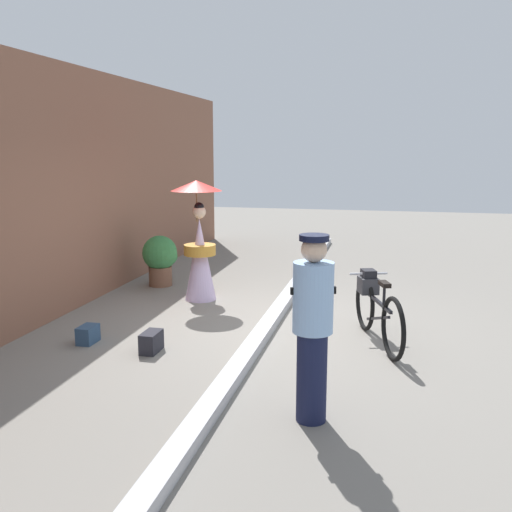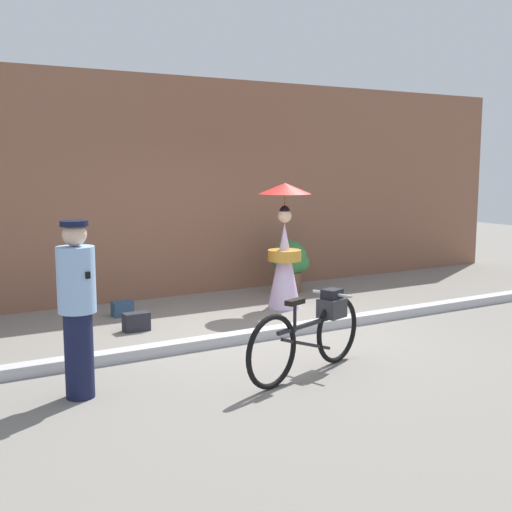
# 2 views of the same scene
# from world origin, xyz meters

# --- Properties ---
(ground_plane) EXTENTS (30.00, 30.00, 0.00)m
(ground_plane) POSITION_xyz_m (0.00, 0.00, 0.00)
(ground_plane) COLOR gray
(building_wall) EXTENTS (14.00, 0.40, 3.48)m
(building_wall) POSITION_xyz_m (0.00, 3.13, 1.74)
(building_wall) COLOR brown
(building_wall) RESTS_ON ground_plane
(sidewalk_curb) EXTENTS (14.00, 0.20, 0.12)m
(sidewalk_curb) POSITION_xyz_m (0.00, 0.00, 0.06)
(sidewalk_curb) COLOR #B2B2B7
(sidewalk_curb) RESTS_ON ground_plane
(bicycle_near_officer) EXTENTS (1.73, 0.69, 0.81)m
(bicycle_near_officer) POSITION_xyz_m (-0.31, -1.36, 0.43)
(bicycle_near_officer) COLOR black
(bicycle_near_officer) RESTS_ON ground_plane
(person_officer) EXTENTS (0.34, 0.37, 1.62)m
(person_officer) POSITION_xyz_m (-2.54, -0.89, 0.86)
(person_officer) COLOR #141938
(person_officer) RESTS_ON ground_plane
(person_with_parasol) EXTENTS (0.78, 0.78, 1.84)m
(person_with_parasol) POSITION_xyz_m (1.10, 1.34, 0.91)
(person_with_parasol) COLOR silver
(person_with_parasol) RESTS_ON ground_plane
(potted_plant_by_door) EXTENTS (0.60, 0.59, 0.86)m
(potted_plant_by_door) POSITION_xyz_m (1.83, 2.28, 0.49)
(potted_plant_by_door) COLOR brown
(potted_plant_by_door) RESTS_ON ground_plane
(backpack_on_pavement) EXTENTS (0.33, 0.18, 0.24)m
(backpack_on_pavement) POSITION_xyz_m (-1.28, 1.13, 0.12)
(backpack_on_pavement) COLOR #26262D
(backpack_on_pavement) RESTS_ON ground_plane
(backpack_spare) EXTENTS (0.28, 0.18, 0.21)m
(backpack_spare) POSITION_xyz_m (-1.16, 1.99, 0.11)
(backpack_spare) COLOR navy
(backpack_spare) RESTS_ON ground_plane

